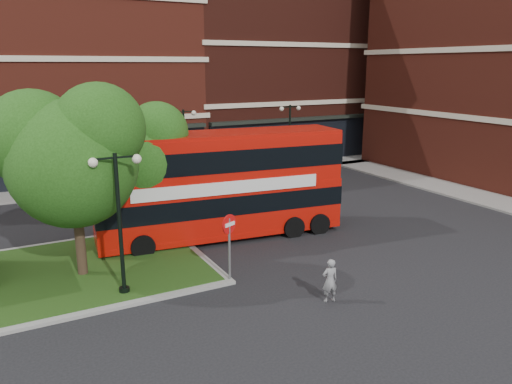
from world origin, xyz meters
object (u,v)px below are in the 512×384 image
car_silver (122,177)px  car_white (255,166)px  woman (330,281)px  bus (220,178)px

car_silver → car_white: size_ratio=0.88×
woman → car_silver: size_ratio=0.36×
bus → car_silver: bus is taller
bus → car_silver: 12.10m
car_white → woman: bearing=165.1°
bus → woman: bus is taller
bus → car_white: size_ratio=2.40×
car_silver → car_white: bearing=-105.9°
bus → woman: (0.54, -7.72, -2.03)m
car_white → bus: bearing=150.7°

